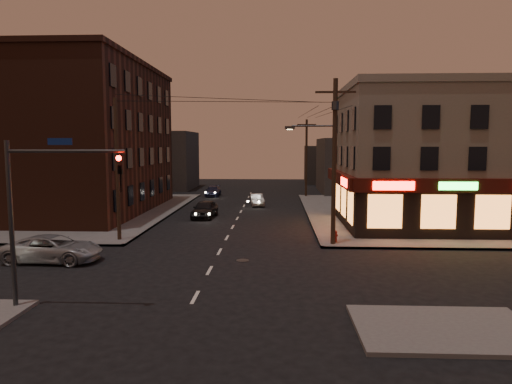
# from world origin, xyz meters

# --- Properties ---
(ground) EXTENTS (120.00, 120.00, 0.00)m
(ground) POSITION_xyz_m (0.00, 0.00, 0.00)
(ground) COLOR black
(ground) RESTS_ON ground
(sidewalk_ne) EXTENTS (24.00, 28.00, 0.15)m
(sidewalk_ne) POSITION_xyz_m (18.00, 19.00, 0.07)
(sidewalk_ne) COLOR #514F4C
(sidewalk_ne) RESTS_ON ground
(sidewalk_nw) EXTENTS (24.00, 28.00, 0.15)m
(sidewalk_nw) POSITION_xyz_m (-18.00, 19.00, 0.07)
(sidewalk_nw) COLOR #514F4C
(sidewalk_nw) RESTS_ON ground
(pizza_building) EXTENTS (15.85, 12.85, 10.50)m
(pizza_building) POSITION_xyz_m (15.93, 13.43, 5.35)
(pizza_building) COLOR gray
(pizza_building) RESTS_ON sidewalk_ne
(brick_apartment) EXTENTS (12.00, 20.00, 13.00)m
(brick_apartment) POSITION_xyz_m (-14.50, 19.00, 6.65)
(brick_apartment) COLOR #432115
(brick_apartment) RESTS_ON sidewalk_nw
(bg_building_ne_a) EXTENTS (10.00, 12.00, 7.00)m
(bg_building_ne_a) POSITION_xyz_m (14.00, 38.00, 3.50)
(bg_building_ne_a) COLOR #3F3D3A
(bg_building_ne_a) RESTS_ON ground
(bg_building_nw) EXTENTS (9.00, 10.00, 8.00)m
(bg_building_nw) POSITION_xyz_m (-13.00, 42.00, 4.00)
(bg_building_nw) COLOR #3F3D3A
(bg_building_nw) RESTS_ON ground
(bg_building_ne_b) EXTENTS (8.00, 8.00, 6.00)m
(bg_building_ne_b) POSITION_xyz_m (12.00, 52.00, 3.00)
(bg_building_ne_b) COLOR #3F3D3A
(bg_building_ne_b) RESTS_ON ground
(utility_pole_main) EXTENTS (4.20, 0.44, 10.00)m
(utility_pole_main) POSITION_xyz_m (6.68, 5.80, 5.76)
(utility_pole_main) COLOR #382619
(utility_pole_main) RESTS_ON sidewalk_ne
(utility_pole_far) EXTENTS (0.26, 0.26, 9.00)m
(utility_pole_far) POSITION_xyz_m (6.80, 32.00, 4.65)
(utility_pole_far) COLOR #382619
(utility_pole_far) RESTS_ON sidewalk_ne
(utility_pole_west) EXTENTS (0.24, 0.24, 9.00)m
(utility_pole_west) POSITION_xyz_m (-6.80, 6.50, 4.65)
(utility_pole_west) COLOR #382619
(utility_pole_west) RESTS_ON sidewalk_nw
(traffic_signal) EXTENTS (4.49, 0.32, 6.47)m
(traffic_signal) POSITION_xyz_m (-5.57, -5.60, 4.16)
(traffic_signal) COLOR #333538
(traffic_signal) RESTS_ON ground
(suv_cross) EXTENTS (5.18, 2.55, 1.41)m
(suv_cross) POSITION_xyz_m (-8.58, 1.36, 0.71)
(suv_cross) COLOR #95999D
(suv_cross) RESTS_ON ground
(sedan_near) EXTENTS (2.02, 4.47, 1.49)m
(sedan_near) POSITION_xyz_m (-2.80, 16.31, 0.74)
(sedan_near) COLOR black
(sedan_near) RESTS_ON ground
(sedan_mid) EXTENTS (1.76, 3.79, 1.20)m
(sedan_mid) POSITION_xyz_m (1.29, 24.24, 0.60)
(sedan_mid) COLOR slate
(sedan_mid) RESTS_ON ground
(sedan_far) EXTENTS (1.77, 4.18, 1.20)m
(sedan_far) POSITION_xyz_m (-4.39, 32.65, 0.60)
(sedan_far) COLOR #1A1D35
(sedan_far) RESTS_ON ground
(fire_hydrant) EXTENTS (0.33, 0.33, 0.74)m
(fire_hydrant) POSITION_xyz_m (7.01, 6.33, 0.55)
(fire_hydrant) COLOR maroon
(fire_hydrant) RESTS_ON sidewalk_ne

